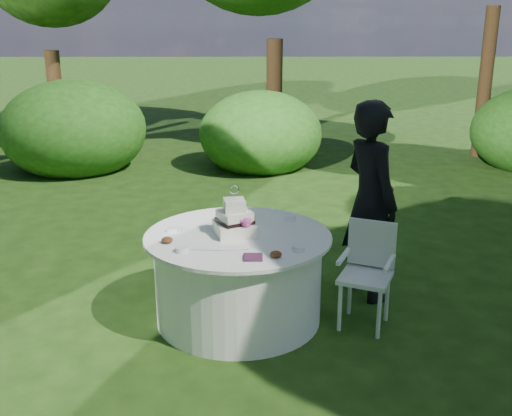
# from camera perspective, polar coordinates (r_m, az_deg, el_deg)

# --- Properties ---
(ground) EXTENTS (80.00, 80.00, 0.00)m
(ground) POSITION_cam_1_polar(r_m,az_deg,el_deg) (5.29, -1.65, -10.41)
(ground) COLOR #1A330E
(ground) RESTS_ON ground
(napkins) EXTENTS (0.14, 0.14, 0.02)m
(napkins) POSITION_cam_1_polar(r_m,az_deg,el_deg) (4.48, -0.28, -4.72)
(napkins) COLOR #4A1F3C
(napkins) RESTS_ON table
(feather_plume) EXTENTS (0.48, 0.07, 0.01)m
(feather_plume) POSITION_cam_1_polar(r_m,az_deg,el_deg) (4.66, -3.31, -3.87)
(feather_plume) COLOR white
(feather_plume) RESTS_ON table
(guest) EXTENTS (0.66, 0.78, 1.83)m
(guest) POSITION_cam_1_polar(r_m,az_deg,el_deg) (5.49, 10.84, 0.65)
(guest) COLOR black
(guest) RESTS_ON ground
(table) EXTENTS (1.56, 1.56, 0.77)m
(table) POSITION_cam_1_polar(r_m,az_deg,el_deg) (5.12, -1.69, -6.56)
(table) COLOR white
(table) RESTS_ON ground
(cake) EXTENTS (0.39, 0.39, 0.43)m
(cake) POSITION_cam_1_polar(r_m,az_deg,el_deg) (4.95, -2.02, -1.27)
(cake) COLOR white
(cake) RESTS_ON table
(chair) EXTENTS (0.53, 0.53, 0.88)m
(chair) POSITION_cam_1_polar(r_m,az_deg,el_deg) (5.09, 10.61, -5.43)
(chair) COLOR white
(chair) RESTS_ON ground
(votives) EXTENTS (1.12, 0.86, 0.04)m
(votives) POSITION_cam_1_polar(r_m,az_deg,el_deg) (4.89, -1.85, -2.64)
(votives) COLOR white
(votives) RESTS_ON table
(petal_cups) EXTENTS (0.95, 0.41, 0.05)m
(petal_cups) POSITION_cam_1_polar(r_m,az_deg,el_deg) (4.65, -3.46, -3.71)
(petal_cups) COLOR #562D16
(petal_cups) RESTS_ON table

